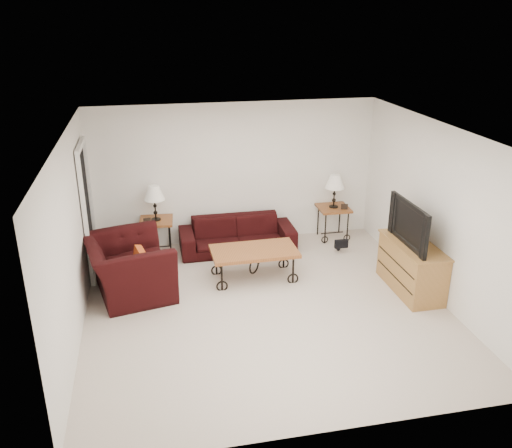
{
  "coord_description": "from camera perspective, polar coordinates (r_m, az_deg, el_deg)",
  "views": [
    {
      "loc": [
        -1.49,
        -6.49,
        3.92
      ],
      "look_at": [
        0.0,
        0.7,
        1.0
      ],
      "focal_mm": 37.76,
      "sensor_mm": 36.0,
      "label": 1
    }
  ],
  "objects": [
    {
      "name": "ground",
      "position": [
        7.73,
        1.07,
        -8.8
      ],
      "size": [
        5.0,
        5.0,
        0.0
      ],
      "primitive_type": "plane",
      "color": "beige",
      "rests_on": "ground"
    },
    {
      "name": "wall_back",
      "position": [
        9.5,
        -2.22,
        5.33
      ],
      "size": [
        5.0,
        0.02,
        2.5
      ],
      "primitive_type": "cube",
      "color": "white",
      "rests_on": "ground"
    },
    {
      "name": "wall_front",
      "position": [
        5.03,
        7.56,
        -10.59
      ],
      "size": [
        5.0,
        0.02,
        2.5
      ],
      "primitive_type": "cube",
      "color": "white",
      "rests_on": "ground"
    },
    {
      "name": "wall_left",
      "position": [
        7.09,
        -18.98,
        -1.68
      ],
      "size": [
        0.02,
        5.0,
        2.5
      ],
      "primitive_type": "cube",
      "color": "white",
      "rests_on": "ground"
    },
    {
      "name": "wall_right",
      "position": [
        8.08,
        18.71,
        1.18
      ],
      "size": [
        0.02,
        5.0,
        2.5
      ],
      "primitive_type": "cube",
      "color": "white",
      "rests_on": "ground"
    },
    {
      "name": "ceiling",
      "position": [
        6.81,
        1.21,
        9.64
      ],
      "size": [
        5.0,
        5.0,
        0.0
      ],
      "primitive_type": "plane",
      "color": "white",
      "rests_on": "wall_back"
    },
    {
      "name": "doorway",
      "position": [
        8.7,
        -17.47,
        1.16
      ],
      "size": [
        0.08,
        0.94,
        2.04
      ],
      "primitive_type": "cube",
      "color": "black",
      "rests_on": "ground"
    },
    {
      "name": "sofa",
      "position": [
        9.37,
        -2.0,
        -1.15
      ],
      "size": [
        1.98,
        0.78,
        0.58
      ],
      "primitive_type": "imported",
      "color": "black",
      "rests_on": "ground"
    },
    {
      "name": "side_table_left",
      "position": [
        9.42,
        -10.42,
        -1.29
      ],
      "size": [
        0.6,
        0.6,
        0.61
      ],
      "primitive_type": "cube",
      "rotation": [
        0.0,
        0.0,
        -0.08
      ],
      "color": "brown",
      "rests_on": "ground"
    },
    {
      "name": "side_table_right",
      "position": [
        9.96,
        8.12,
        0.15
      ],
      "size": [
        0.57,
        0.57,
        0.61
      ],
      "primitive_type": "cube",
      "rotation": [
        0.0,
        0.0,
        -0.02
      ],
      "color": "brown",
      "rests_on": "ground"
    },
    {
      "name": "lamp_left",
      "position": [
        9.2,
        -10.67,
        2.2
      ],
      "size": [
        0.37,
        0.37,
        0.61
      ],
      "primitive_type": null,
      "rotation": [
        0.0,
        0.0,
        -0.08
      ],
      "color": "black",
      "rests_on": "side_table_left"
    },
    {
      "name": "lamp_right",
      "position": [
        9.75,
        8.31,
        3.46
      ],
      "size": [
        0.35,
        0.35,
        0.61
      ],
      "primitive_type": null,
      "rotation": [
        0.0,
        0.0,
        -0.02
      ],
      "color": "black",
      "rests_on": "side_table_right"
    },
    {
      "name": "photo_frame_left",
      "position": [
        9.15,
        -11.47,
        0.33
      ],
      "size": [
        0.12,
        0.03,
        0.1
      ],
      "primitive_type": "cube",
      "rotation": [
        0.0,
        0.0,
        0.1
      ],
      "color": "black",
      "rests_on": "side_table_left"
    },
    {
      "name": "photo_frame_right",
      "position": [
        9.75,
        9.35,
        1.83
      ],
      "size": [
        0.12,
        0.04,
        0.1
      ],
      "primitive_type": "cube",
      "rotation": [
        0.0,
        0.0,
        -0.23
      ],
      "color": "black",
      "rests_on": "side_table_right"
    },
    {
      "name": "coffee_table",
      "position": [
        8.39,
        -0.2,
        -4.27
      ],
      "size": [
        1.33,
        0.74,
        0.49
      ],
      "primitive_type": "cube",
      "rotation": [
        0.0,
        0.0,
        0.02
      ],
      "color": "brown",
      "rests_on": "ground"
    },
    {
      "name": "armchair",
      "position": [
        8.11,
        -13.29,
        -4.47
      ],
      "size": [
        1.39,
        1.52,
        0.85
      ],
      "primitive_type": "imported",
      "rotation": [
        0.0,
        0.0,
        1.78
      ],
      "color": "black",
      "rests_on": "ground"
    },
    {
      "name": "throw_pillow",
      "position": [
        8.02,
        -12.29,
        -3.94
      ],
      "size": [
        0.18,
        0.4,
        0.38
      ],
      "primitive_type": "cube",
      "rotation": [
        0.0,
        0.0,
        1.78
      ],
      "color": "#BA4017",
      "rests_on": "armchair"
    },
    {
      "name": "tv_stand",
      "position": [
        8.34,
        16.15,
        -4.41
      ],
      "size": [
        0.52,
        1.25,
        0.75
      ],
      "primitive_type": "cube",
      "color": "#AE7840",
      "rests_on": "ground"
    },
    {
      "name": "television",
      "position": [
        8.06,
        16.53,
        0.05
      ],
      "size": [
        0.15,
        1.12,
        0.65
      ],
      "primitive_type": "imported",
      "rotation": [
        0.0,
        0.0,
        -1.57
      ],
      "color": "black",
      "rests_on": "tv_stand"
    },
    {
      "name": "backpack",
      "position": [
        9.46,
        8.78,
        -1.56
      ],
      "size": [
        0.39,
        0.32,
        0.46
      ],
      "primitive_type": "ellipsoid",
      "rotation": [
        0.0,
        0.0,
        -0.15
      ],
      "color": "black",
      "rests_on": "ground"
    }
  ]
}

